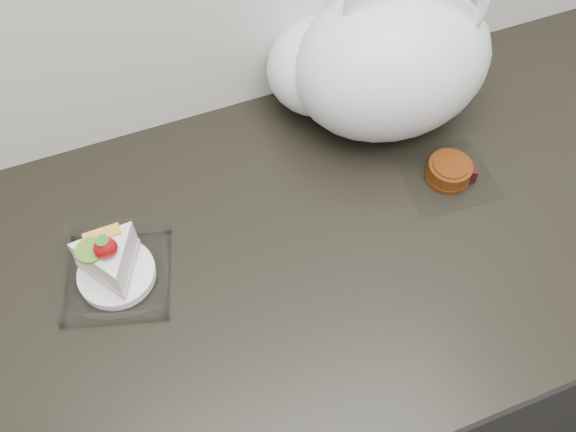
{
  "coord_description": "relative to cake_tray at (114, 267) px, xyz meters",
  "views": [
    {
      "loc": [
        -0.24,
        1.23,
        1.71
      ],
      "look_at": [
        -0.05,
        1.72,
        0.94
      ],
      "focal_mm": 40.0,
      "sensor_mm": 36.0,
      "label": 1
    }
  ],
  "objects": [
    {
      "name": "plastic_bag",
      "position": [
        0.48,
        0.16,
        0.09
      ],
      "size": [
        0.4,
        0.34,
        0.3
      ],
      "rotation": [
        0.0,
        0.0,
        -0.35
      ],
      "color": "white",
      "rests_on": "counter"
    },
    {
      "name": "counter",
      "position": [
        0.3,
        -0.05,
        -0.48
      ],
      "size": [
        2.04,
        0.64,
        0.9
      ],
      "color": "black",
      "rests_on": "ground"
    },
    {
      "name": "cake_tray",
      "position": [
        0.0,
        0.0,
        0.0
      ],
      "size": [
        0.19,
        0.19,
        0.12
      ],
      "rotation": [
        0.0,
        0.0,
        -0.29
      ],
      "color": "white",
      "rests_on": "counter"
    },
    {
      "name": "mooncake_wrap",
      "position": [
        0.53,
        -0.01,
        -0.02
      ],
      "size": [
        0.15,
        0.14,
        0.03
      ],
      "rotation": [
        0.0,
        0.0,
        0.09
      ],
      "color": "white",
      "rests_on": "counter"
    }
  ]
}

